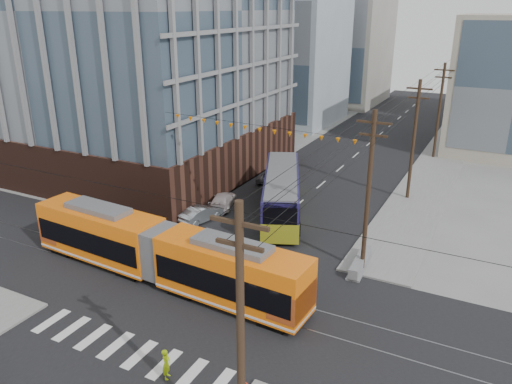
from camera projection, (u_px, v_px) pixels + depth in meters
ground at (163, 320)px, 28.57m from camera, size 160.00×160.00×0.00m
office_building at (119, 32)px, 52.16m from camera, size 30.00×25.00×28.60m
bg_bldg_nw_near at (278, 61)px, 76.01m from camera, size 18.00×16.00×18.00m
bg_bldg_nw_far at (339, 46)px, 91.02m from camera, size 16.00×18.00×20.00m
utility_pole_near at (241, 342)px, 18.00m from camera, size 0.30×0.30×11.00m
utility_pole_far at (455, 93)px, 69.61m from camera, size 0.30×0.30×11.00m
streetcar at (161, 253)px, 32.11m from camera, size 20.74×4.12×3.97m
city_bus at (282, 193)px, 42.66m from camera, size 7.96×13.40×3.78m
parked_car_silver at (202, 214)px, 41.50m from camera, size 2.39×4.29×1.34m
parked_car_white at (223, 200)px, 44.43m from camera, size 3.06×4.76×1.28m
parked_car_grey at (271, 176)px, 51.02m from camera, size 2.29×4.34×1.16m
pedestrian at (166, 364)px, 23.87m from camera, size 0.57×0.69×1.62m
jersey_barrier at (360, 262)px, 34.14m from camera, size 1.13×4.15×0.82m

